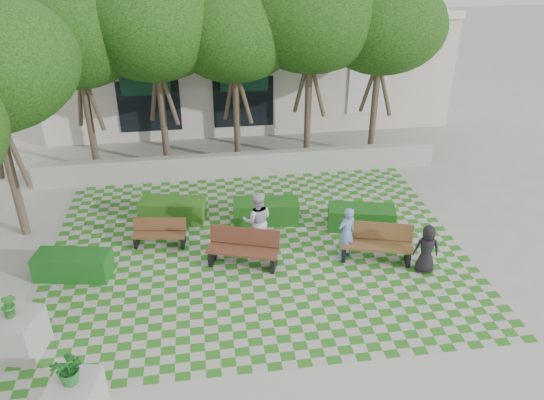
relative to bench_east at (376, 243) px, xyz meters
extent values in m
plane|color=gray|center=(-3.30, -0.13, -0.51)|extent=(90.00, 90.00, 0.00)
plane|color=#2B721E|center=(-3.30, 0.87, -0.51)|extent=(12.00, 12.00, 0.00)
cube|color=#9E9B93|center=(-10.50, 0.87, -0.51)|extent=(2.00, 12.00, 0.01)
cube|color=#9E9B93|center=(-3.30, 6.07, -0.06)|extent=(15.00, 0.36, 0.90)
cube|color=brown|center=(-0.02, -0.08, -0.01)|extent=(2.12, 1.16, 0.07)
cube|color=brown|center=(0.06, 0.20, 0.30)|extent=(1.99, 0.70, 0.51)
cube|color=black|center=(-0.89, 0.17, -0.27)|extent=(0.26, 0.57, 0.49)
cube|color=black|center=(0.84, -0.33, -0.27)|extent=(0.26, 0.57, 0.49)
cube|color=#51291C|center=(-3.79, 0.21, -0.02)|extent=(2.08, 1.21, 0.07)
cube|color=#51291C|center=(-3.70, 0.48, 0.28)|extent=(1.93, 0.77, 0.50)
cube|color=black|center=(-4.63, 0.49, -0.27)|extent=(0.28, 0.56, 0.49)
cube|color=black|center=(-2.96, -0.08, -0.27)|extent=(0.28, 0.56, 0.49)
cube|color=brown|center=(-6.15, 1.56, -0.12)|extent=(1.62, 0.69, 0.05)
cube|color=brown|center=(-6.12, 1.78, 0.11)|extent=(1.57, 0.33, 0.39)
cube|color=black|center=(-6.84, 1.66, -0.32)|extent=(0.15, 0.44, 0.38)
cube|color=black|center=(-5.46, 1.46, -0.32)|extent=(0.15, 0.44, 0.38)
cube|color=#134612|center=(0.07, 1.71, -0.15)|extent=(2.19, 1.27, 0.72)
cube|color=#154713|center=(-2.82, 2.55, -0.15)|extent=(2.14, 1.03, 0.72)
cube|color=#225015|center=(-5.79, 3.05, -0.15)|extent=(2.19, 1.22, 0.72)
cube|color=#144B17|center=(-8.40, 0.37, -0.16)|extent=(2.11, 1.15, 0.70)
cube|color=#9E9B93|center=(-7.47, -4.38, -0.07)|extent=(1.04, 1.04, 0.89)
imported|color=#23712A|center=(-7.47, -4.38, 0.73)|extent=(0.72, 0.65, 0.69)
cube|color=#9E9B93|center=(-9.07, -2.42, -0.01)|extent=(1.21, 1.21, 1.00)
imported|color=#287525|center=(-9.07, -2.42, 0.82)|extent=(0.42, 0.37, 0.66)
imported|color=#6989C0|center=(-0.84, 0.20, 0.29)|extent=(0.69, 0.58, 1.61)
imported|color=black|center=(1.15, -0.77, 0.20)|extent=(0.76, 0.56, 1.42)
imported|color=silver|center=(-3.27, 1.06, 0.40)|extent=(0.94, 0.77, 1.83)
cylinder|color=#47382B|center=(-8.80, 7.47, 1.31)|extent=(0.26, 0.26, 3.64)
ellipsoid|color=#1E4C11|center=(-8.80, 7.47, 4.56)|extent=(4.80, 4.80, 3.60)
cylinder|color=#47382B|center=(-6.10, 7.47, 1.39)|extent=(0.26, 0.26, 3.81)
ellipsoid|color=#1E4C11|center=(-6.10, 7.47, 4.79)|extent=(5.00, 5.00, 3.75)
cylinder|color=#47382B|center=(-3.30, 7.47, 1.28)|extent=(0.26, 0.26, 3.58)
ellipsoid|color=#1E4C11|center=(-3.30, 7.47, 4.48)|extent=(4.60, 4.60, 3.45)
cylinder|color=#47382B|center=(-0.50, 7.47, 1.45)|extent=(0.26, 0.26, 3.92)
ellipsoid|color=#1E4C11|center=(-0.50, 7.47, 4.95)|extent=(5.20, 5.20, 3.90)
cylinder|color=#47382B|center=(2.20, 7.47, 1.34)|extent=(0.26, 0.26, 3.70)
ellipsoid|color=#1E4C11|center=(2.20, 7.47, 4.64)|extent=(4.80, 4.80, 3.60)
cylinder|color=#47382B|center=(-10.30, 2.87, 1.39)|extent=(0.26, 0.26, 3.81)
cube|color=beige|center=(-2.30, 14.07, 1.99)|extent=(18.00, 8.00, 5.00)
cube|color=white|center=(-2.30, 10.07, 4.49)|extent=(18.00, 0.30, 0.30)
cube|color=black|center=(2.70, 10.05, 1.69)|extent=(1.40, 0.10, 2.40)
cylinder|color=#0F3725|center=(-6.80, 10.05, 2.49)|extent=(3.00, 1.80, 1.80)
cube|color=black|center=(-6.80, 10.05, 1.09)|extent=(2.60, 0.08, 2.20)
cylinder|color=#0F3725|center=(-2.80, 10.05, 2.49)|extent=(3.00, 1.80, 1.80)
cube|color=black|center=(-2.80, 10.05, 1.09)|extent=(2.60, 0.08, 2.20)
camera|label=1|loc=(-4.74, -12.09, 8.21)|focal=35.00mm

